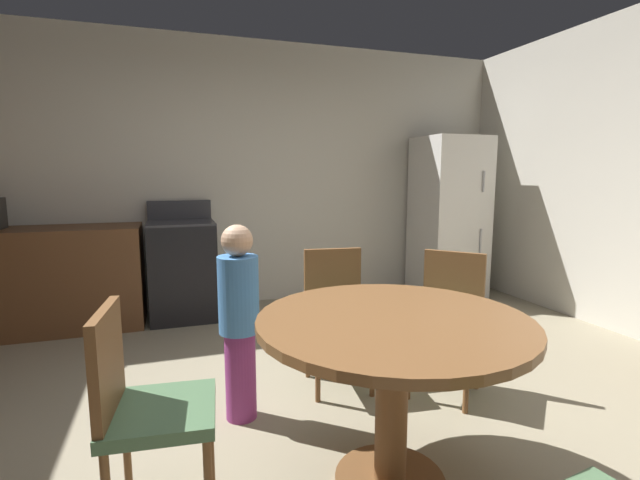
{
  "coord_description": "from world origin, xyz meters",
  "views": [
    {
      "loc": [
        -0.69,
        -1.91,
        1.35
      ],
      "look_at": [
        0.25,
        0.93,
        0.92
      ],
      "focal_mm": 25.23,
      "sensor_mm": 36.0,
      "label": 1
    }
  ],
  "objects_px": {
    "dining_table": "(393,354)",
    "chair_north": "(336,308)",
    "oven_range": "(183,269)",
    "person_child": "(239,318)",
    "chair_northeast": "(448,313)",
    "refrigerator": "(448,217)",
    "chair_west": "(142,402)"
  },
  "relations": [
    {
      "from": "oven_range",
      "to": "chair_northeast",
      "type": "bearing_deg",
      "value": -53.36
    },
    {
      "from": "refrigerator",
      "to": "person_child",
      "type": "xyz_separation_m",
      "value": [
        -2.62,
        -1.92,
        -0.3
      ]
    },
    {
      "from": "refrigerator",
      "to": "chair_north",
      "type": "relative_size",
      "value": 2.02
    },
    {
      "from": "dining_table",
      "to": "person_child",
      "type": "xyz_separation_m",
      "value": [
        -0.54,
        0.75,
        -0.02
      ]
    },
    {
      "from": "chair_northeast",
      "to": "person_child",
      "type": "relative_size",
      "value": 0.8
    },
    {
      "from": "refrigerator",
      "to": "chair_west",
      "type": "height_order",
      "value": "refrigerator"
    },
    {
      "from": "oven_range",
      "to": "chair_north",
      "type": "xyz_separation_m",
      "value": [
        0.9,
        -1.73,
        0.03
      ]
    },
    {
      "from": "chair_west",
      "to": "chair_north",
      "type": "xyz_separation_m",
      "value": [
        1.12,
        0.9,
        0.0
      ]
    },
    {
      "from": "oven_range",
      "to": "dining_table",
      "type": "distance_m",
      "value": 2.84
    },
    {
      "from": "chair_west",
      "to": "person_child",
      "type": "distance_m",
      "value": 0.81
    },
    {
      "from": "refrigerator",
      "to": "dining_table",
      "type": "distance_m",
      "value": 3.4
    },
    {
      "from": "person_child",
      "to": "chair_north",
      "type": "bearing_deg",
      "value": 74.82
    },
    {
      "from": "oven_range",
      "to": "person_child",
      "type": "bearing_deg",
      "value": -82.94
    },
    {
      "from": "chair_west",
      "to": "chair_northeast",
      "type": "height_order",
      "value": "same"
    },
    {
      "from": "dining_table",
      "to": "chair_north",
      "type": "xyz_separation_m",
      "value": [
        0.12,
        1.0,
        -0.1
      ]
    },
    {
      "from": "dining_table",
      "to": "chair_north",
      "type": "height_order",
      "value": "chair_north"
    },
    {
      "from": "oven_range",
      "to": "chair_north",
      "type": "distance_m",
      "value": 1.95
    },
    {
      "from": "oven_range",
      "to": "dining_table",
      "type": "relative_size",
      "value": 0.95
    },
    {
      "from": "refrigerator",
      "to": "person_child",
      "type": "bearing_deg",
      "value": -143.73
    },
    {
      "from": "refrigerator",
      "to": "chair_northeast",
      "type": "distance_m",
      "value": 2.44
    },
    {
      "from": "chair_north",
      "to": "person_child",
      "type": "height_order",
      "value": "person_child"
    },
    {
      "from": "oven_range",
      "to": "chair_west",
      "type": "height_order",
      "value": "oven_range"
    },
    {
      "from": "oven_range",
      "to": "person_child",
      "type": "relative_size",
      "value": 1.01
    },
    {
      "from": "chair_northeast",
      "to": "chair_north",
      "type": "height_order",
      "value": "same"
    },
    {
      "from": "person_child",
      "to": "oven_range",
      "type": "bearing_deg",
      "value": 151.47
    },
    {
      "from": "chair_west",
      "to": "person_child",
      "type": "height_order",
      "value": "person_child"
    },
    {
      "from": "dining_table",
      "to": "oven_range",
      "type": "bearing_deg",
      "value": 106.02
    },
    {
      "from": "oven_range",
      "to": "chair_north",
      "type": "relative_size",
      "value": 1.26
    },
    {
      "from": "oven_range",
      "to": "dining_table",
      "type": "xyz_separation_m",
      "value": [
        0.78,
        -2.73,
        0.13
      ]
    },
    {
      "from": "refrigerator",
      "to": "dining_table",
      "type": "relative_size",
      "value": 1.53
    },
    {
      "from": "chair_northeast",
      "to": "person_child",
      "type": "distance_m",
      "value": 1.29
    },
    {
      "from": "chair_north",
      "to": "person_child",
      "type": "xyz_separation_m",
      "value": [
        -0.66,
        -0.24,
        0.08
      ]
    }
  ]
}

